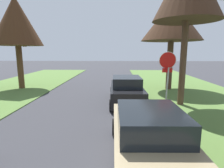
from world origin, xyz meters
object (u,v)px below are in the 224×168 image
street_tree_right_far (172,21)px  parked_sedan_black (126,91)px  street_tree_left_mid_b (16,21)px  stop_sign_far (167,69)px  parked_sedan_tan (148,138)px

street_tree_right_far → parked_sedan_black: 7.00m
street_tree_left_mid_b → parked_sedan_black: (8.45, -3.90, -4.60)m
street_tree_right_far → parked_sedan_black: size_ratio=1.53×
street_tree_left_mid_b → stop_sign_far: bearing=-29.6°
stop_sign_far → parked_sedan_tan: size_ratio=0.67×
street_tree_left_mid_b → parked_sedan_black: street_tree_left_mid_b is taller
street_tree_left_mid_b → parked_sedan_black: 10.38m
stop_sign_far → street_tree_right_far: (1.76, 5.84, 3.10)m
street_tree_left_mid_b → parked_sedan_tan: 13.99m
street_tree_right_far → street_tree_left_mid_b: 12.05m
stop_sign_far → parked_sedan_tan: bearing=-110.7°
parked_sedan_tan → parked_sedan_black: size_ratio=1.00×
stop_sign_far → parked_sedan_tan: stop_sign_far is taller
stop_sign_far → street_tree_right_far: street_tree_right_far is taller
street_tree_right_far → street_tree_left_mid_b: size_ratio=0.94×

